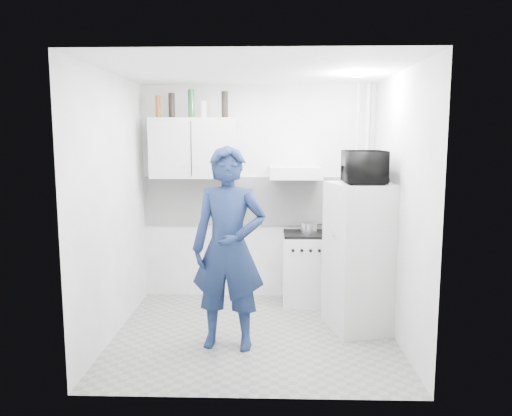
{
  "coord_description": "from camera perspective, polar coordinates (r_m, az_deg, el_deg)",
  "views": [
    {
      "loc": [
        0.16,
        -4.82,
        1.98
      ],
      "look_at": [
        0.01,
        0.3,
        1.25
      ],
      "focal_mm": 35.0,
      "sensor_mm": 36.0,
      "label": 1
    }
  ],
  "objects": [
    {
      "name": "saucepan",
      "position": [
        5.99,
        6.05,
        -2.21
      ],
      "size": [
        0.2,
        0.2,
        0.11
      ],
      "primitive_type": "cylinder",
      "color": "silver",
      "rests_on": "stove_top"
    },
    {
      "name": "microwave",
      "position": [
        5.12,
        12.3,
        4.61
      ],
      "size": [
        0.59,
        0.4,
        0.32
      ],
      "primitive_type": "imported",
      "rotation": [
        0.0,
        0.0,
        1.56
      ],
      "color": "black",
      "rests_on": "fridge"
    },
    {
      "name": "range_hood",
      "position": [
        5.84,
        4.54,
        4.06
      ],
      "size": [
        0.6,
        0.5,
        0.14
      ],
      "primitive_type": "cube",
      "color": "silver",
      "rests_on": "wall_back"
    },
    {
      "name": "backsplash",
      "position": [
        6.1,
        0.17,
        0.77
      ],
      "size": [
        2.74,
        0.03,
        0.6
      ],
      "primitive_type": "cube",
      "color": "white",
      "rests_on": "wall_back"
    },
    {
      "name": "person",
      "position": [
        4.66,
        -3.14,
        -4.64
      ],
      "size": [
        0.74,
        0.53,
        1.9
      ],
      "primitive_type": "imported",
      "rotation": [
        0.0,
        0.0,
        -0.11
      ],
      "color": "#162448",
      "rests_on": "floor"
    },
    {
      "name": "bottle_a",
      "position": [
        6.05,
        -11.13,
        11.28
      ],
      "size": [
        0.06,
        0.06,
        0.26
      ],
      "primitive_type": "cylinder",
      "color": "brown",
      "rests_on": "upper_cabinet"
    },
    {
      "name": "wall_right",
      "position": [
        5.02,
        15.97,
        0.02
      ],
      "size": [
        0.0,
        2.6,
        2.6
      ],
      "primitive_type": "plane",
      "rotation": [
        1.57,
        0.0,
        -1.57
      ],
      "color": "white",
      "rests_on": "floor"
    },
    {
      "name": "fridge",
      "position": [
        5.26,
        11.99,
        -5.48
      ],
      "size": [
        0.77,
        0.77,
        1.52
      ],
      "primitive_type": "cube",
      "rotation": [
        0.0,
        0.0,
        0.26
      ],
      "color": "silver",
      "rests_on": "floor"
    },
    {
      "name": "wall_left",
      "position": [
        5.11,
        -16.12,
        0.15
      ],
      "size": [
        0.0,
        2.6,
        2.6
      ],
      "primitive_type": "plane",
      "rotation": [
        1.57,
        0.0,
        1.57
      ],
      "color": "white",
      "rests_on": "floor"
    },
    {
      "name": "wall_back",
      "position": [
        6.11,
        0.17,
        1.72
      ],
      "size": [
        2.8,
        0.0,
        2.8
      ],
      "primitive_type": "plane",
      "rotation": [
        1.57,
        0.0,
        0.0
      ],
      "color": "white",
      "rests_on": "floor"
    },
    {
      "name": "ceiling_spot_fixture",
      "position": [
        5.12,
        11.49,
        14.58
      ],
      "size": [
        0.1,
        0.1,
        0.02
      ],
      "primitive_type": "cylinder",
      "color": "white",
      "rests_on": "ceiling"
    },
    {
      "name": "pipe_a",
      "position": [
        6.13,
        12.4,
        1.56
      ],
      "size": [
        0.05,
        0.05,
        2.6
      ],
      "primitive_type": "cylinder",
      "color": "silver",
      "rests_on": "floor"
    },
    {
      "name": "pipe_b",
      "position": [
        6.11,
        11.29,
        1.57
      ],
      "size": [
        0.04,
        0.04,
        2.6
      ],
      "primitive_type": "cylinder",
      "color": "silver",
      "rests_on": "floor"
    },
    {
      "name": "bottle_d",
      "position": [
        5.98,
        -7.42,
        11.73
      ],
      "size": [
        0.07,
        0.07,
        0.33
      ],
      "primitive_type": "cylinder",
      "color": "#144C1E",
      "rests_on": "upper_cabinet"
    },
    {
      "name": "bottle_e",
      "position": [
        5.93,
        -3.59,
        11.71
      ],
      "size": [
        0.08,
        0.08,
        0.31
      ],
      "primitive_type": "cylinder",
      "color": "black",
      "rests_on": "upper_cabinet"
    },
    {
      "name": "upper_cabinet",
      "position": [
        5.96,
        -7.15,
        6.81
      ],
      "size": [
        1.0,
        0.35,
        0.7
      ],
      "primitive_type": "cube",
      "color": "silver",
      "rests_on": "wall_back"
    },
    {
      "name": "bottle_b",
      "position": [
        6.01,
        -9.61,
        11.47
      ],
      "size": [
        0.07,
        0.07,
        0.29
      ],
      "primitive_type": "cylinder",
      "color": "black",
      "rests_on": "upper_cabinet"
    },
    {
      "name": "canister_a",
      "position": [
        5.95,
        -6.03,
        11.12
      ],
      "size": [
        0.08,
        0.08,
        0.19
      ],
      "primitive_type": "cylinder",
      "color": "#B2B7BC",
      "rests_on": "upper_cabinet"
    },
    {
      "name": "stove",
      "position": [
        6.04,
        5.54,
        -6.97
      ],
      "size": [
        0.52,
        0.52,
        0.82
      ],
      "primitive_type": "cube",
      "color": "silver",
      "rests_on": "floor"
    },
    {
      "name": "ceiling",
      "position": [
        4.86,
        -0.22,
        15.45
      ],
      "size": [
        2.8,
        2.8,
        0.0
      ],
      "primitive_type": "plane",
      "color": "white",
      "rests_on": "wall_back"
    },
    {
      "name": "stove_top",
      "position": [
        5.94,
        5.59,
        -2.98
      ],
      "size": [
        0.49,
        0.49,
        0.03
      ],
      "primitive_type": "cube",
      "color": "black",
      "rests_on": "stove"
    },
    {
      "name": "floor",
      "position": [
        5.21,
        -0.21,
        -14.22
      ],
      "size": [
        2.8,
        2.8,
        0.0
      ],
      "primitive_type": "plane",
      "color": "gray",
      "rests_on": "ground"
    }
  ]
}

